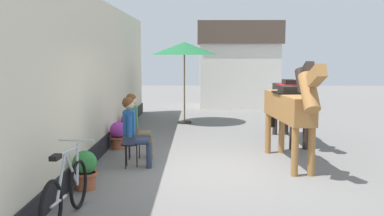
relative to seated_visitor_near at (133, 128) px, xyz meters
The scene contains 12 objects.
ground_plane 3.33m from the seated_visitor_near, 61.57° to the left, with size 40.00×40.00×0.00m, color slate.
pub_facade_wall 1.85m from the seated_visitor_near, 126.81° to the left, with size 0.34×14.00×3.40m.
distant_cottage 10.89m from the seated_visitor_near, 74.26° to the left, with size 3.40×2.60×3.50m.
seated_visitor_near is the anchor object (origin of this frame).
seated_visitor_far 0.76m from the seated_visitor_near, 93.76° to the left, with size 0.61×0.49×1.39m.
saddled_horse_near 3.13m from the seated_visitor_near, ahead, with size 0.65×2.99×2.06m.
saddled_horse_far 4.44m from the seated_visitor_near, 35.94° to the left, with size 0.53×3.00×2.06m.
flower_planter_nearest 1.61m from the seated_visitor_near, 112.19° to the right, with size 0.43×0.43×0.64m.
flower_planter_inner_far 1.92m from the seated_visitor_near, 108.58° to the left, with size 0.43×0.43×0.64m.
flower_planter_farthest 3.45m from the seated_visitor_near, 100.14° to the left, with size 0.43×0.43×0.64m.
leaning_bicycle 2.96m from the seated_visitor_near, 99.28° to the right, with size 0.50×1.76×1.02m.
cafe_parasol 5.97m from the seated_visitor_near, 81.65° to the left, with size 2.10×2.10×2.58m.
Camera 1 is at (-0.26, -8.56, 2.22)m, focal length 42.63 mm.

